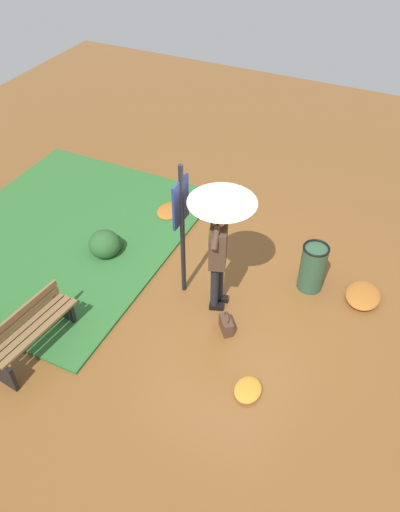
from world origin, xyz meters
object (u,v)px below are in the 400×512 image
object	(u,v)px
info_sign_post	(181,217)
handbag	(226,325)
person_with_umbrella	(220,222)
park_bench	(31,330)
trash_bin	(313,267)

from	to	relation	value
info_sign_post	handbag	world-z (taller)	info_sign_post
person_with_umbrella	park_bench	distance (m)	3.00
person_with_umbrella	handbag	distance (m)	1.56
person_with_umbrella	handbag	world-z (taller)	person_with_umbrella
person_with_umbrella	trash_bin	distance (m)	1.89
info_sign_post	person_with_umbrella	bearing A→B (deg)	-88.87
handbag	info_sign_post	bearing A→B (deg)	62.34
person_with_umbrella	park_bench	bearing A→B (deg)	135.72
handbag	trash_bin	size ratio (longest dim) A/B	0.44
park_bench	trash_bin	distance (m)	4.28
handbag	park_bench	size ratio (longest dim) A/B	0.26
trash_bin	info_sign_post	bearing A→B (deg)	117.04
person_with_umbrella	trash_bin	world-z (taller)	person_with_umbrella
handbag	trash_bin	distance (m)	1.68
person_with_umbrella	park_bench	size ratio (longest dim) A/B	1.46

